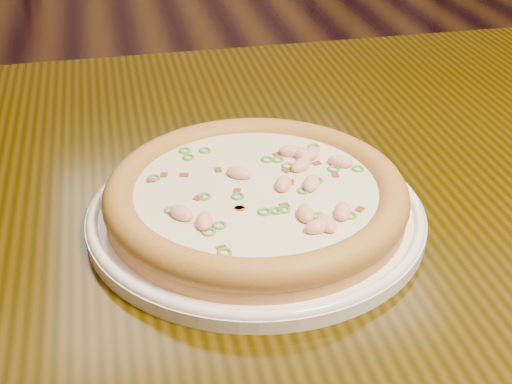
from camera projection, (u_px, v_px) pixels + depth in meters
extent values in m
plane|color=black|center=(412.00, 351.00, 1.56)|extent=(9.00, 9.00, 0.00)
cube|color=black|center=(362.00, 196.00, 0.72)|extent=(1.20, 0.80, 0.04)
cylinder|color=white|center=(256.00, 215.00, 0.64)|extent=(0.30, 0.30, 0.01)
torus|color=white|center=(256.00, 209.00, 0.64)|extent=(0.30, 0.30, 0.01)
cylinder|color=#D28050|center=(256.00, 201.00, 0.63)|extent=(0.26, 0.26, 0.02)
torus|color=#AE8542|center=(256.00, 192.00, 0.63)|extent=(0.27, 0.27, 0.03)
cylinder|color=#E9E9C0|center=(256.00, 190.00, 0.62)|extent=(0.22, 0.22, 0.00)
ellipsoid|color=#F2B29E|center=(283.00, 184.00, 0.62)|extent=(0.02, 0.03, 0.01)
ellipsoid|color=#F2B29E|center=(340.00, 162.00, 0.66)|extent=(0.03, 0.03, 0.01)
ellipsoid|color=#F2B29E|center=(311.00, 154.00, 0.67)|extent=(0.03, 0.03, 0.01)
ellipsoid|color=#F2B29E|center=(291.00, 151.00, 0.67)|extent=(0.03, 0.02, 0.01)
ellipsoid|color=#F2B29E|center=(311.00, 183.00, 0.62)|extent=(0.02, 0.03, 0.01)
ellipsoid|color=#F2B29E|center=(318.00, 226.00, 0.56)|extent=(0.03, 0.02, 0.01)
ellipsoid|color=#F2B29E|center=(181.00, 213.00, 0.58)|extent=(0.03, 0.03, 0.01)
ellipsoid|color=#F2B29E|center=(302.00, 155.00, 0.67)|extent=(0.02, 0.03, 0.01)
ellipsoid|color=#F2B29E|center=(239.00, 173.00, 0.64)|extent=(0.03, 0.03, 0.01)
ellipsoid|color=#F2B29E|center=(343.00, 211.00, 0.58)|extent=(0.02, 0.03, 0.01)
ellipsoid|color=#F2B29E|center=(205.00, 221.00, 0.57)|extent=(0.02, 0.03, 0.01)
ellipsoid|color=#F2B29E|center=(301.00, 165.00, 0.65)|extent=(0.03, 0.03, 0.01)
ellipsoid|color=#F2B29E|center=(305.00, 213.00, 0.58)|extent=(0.02, 0.03, 0.01)
ellipsoid|color=#F2B29E|center=(326.00, 223.00, 0.57)|extent=(0.02, 0.03, 0.01)
cube|color=maroon|center=(284.00, 206.00, 0.60)|extent=(0.01, 0.01, 0.00)
cube|color=maroon|center=(218.00, 171.00, 0.65)|extent=(0.01, 0.01, 0.00)
cube|color=maroon|center=(237.00, 192.00, 0.62)|extent=(0.01, 0.01, 0.00)
cube|color=maroon|center=(184.00, 176.00, 0.64)|extent=(0.01, 0.01, 0.00)
cube|color=maroon|center=(239.00, 209.00, 0.59)|extent=(0.01, 0.01, 0.00)
cube|color=maroon|center=(240.00, 209.00, 0.59)|extent=(0.01, 0.01, 0.00)
cube|color=maroon|center=(222.00, 249.00, 0.54)|extent=(0.01, 0.01, 0.00)
cube|color=maroon|center=(291.00, 183.00, 0.63)|extent=(0.01, 0.01, 0.00)
cube|color=maroon|center=(360.00, 210.00, 0.59)|extent=(0.01, 0.01, 0.00)
cube|color=maroon|center=(151.00, 181.00, 0.63)|extent=(0.01, 0.01, 0.00)
cube|color=maroon|center=(317.00, 164.00, 0.66)|extent=(0.01, 0.01, 0.00)
cube|color=maroon|center=(277.00, 155.00, 0.68)|extent=(0.01, 0.01, 0.00)
cube|color=maroon|center=(286.00, 171.00, 0.65)|extent=(0.01, 0.01, 0.00)
cube|color=maroon|center=(164.00, 176.00, 0.64)|extent=(0.01, 0.01, 0.00)
cube|color=maroon|center=(335.00, 176.00, 0.64)|extent=(0.01, 0.01, 0.00)
cube|color=maroon|center=(314.00, 153.00, 0.68)|extent=(0.01, 0.01, 0.00)
cube|color=maroon|center=(198.00, 199.00, 0.61)|extent=(0.01, 0.01, 0.00)
torus|color=#4F9537|center=(276.00, 211.00, 0.59)|extent=(0.02, 0.02, 0.00)
torus|color=#4F9537|center=(264.00, 212.00, 0.59)|extent=(0.02, 0.02, 0.00)
torus|color=#4F9537|center=(314.00, 147.00, 0.69)|extent=(0.02, 0.02, 0.00)
torus|color=#4F9537|center=(267.00, 160.00, 0.67)|extent=(0.02, 0.02, 0.00)
torus|color=#4F9537|center=(238.00, 196.00, 0.61)|extent=(0.01, 0.01, 0.00)
torus|color=#4F9537|center=(317.00, 181.00, 0.63)|extent=(0.02, 0.02, 0.00)
torus|color=#4F9537|center=(350.00, 216.00, 0.58)|extent=(0.02, 0.02, 0.00)
torus|color=#4F9537|center=(319.00, 216.00, 0.58)|extent=(0.02, 0.02, 0.00)
torus|color=#4F9537|center=(171.00, 210.00, 0.59)|extent=(0.01, 0.01, 0.00)
torus|color=#4F9537|center=(220.00, 225.00, 0.57)|extent=(0.02, 0.02, 0.00)
torus|color=#4F9537|center=(284.00, 210.00, 0.59)|extent=(0.02, 0.02, 0.00)
torus|color=#4F9537|center=(154.00, 178.00, 0.64)|extent=(0.01, 0.01, 0.00)
torus|color=#4F9537|center=(278.00, 160.00, 0.67)|extent=(0.01, 0.01, 0.00)
torus|color=#4F9537|center=(303.00, 191.00, 0.62)|extent=(0.01, 0.01, 0.00)
torus|color=#4F9537|center=(225.00, 253.00, 0.54)|extent=(0.02, 0.02, 0.00)
torus|color=#4F9537|center=(334.00, 169.00, 0.65)|extent=(0.01, 0.01, 0.00)
torus|color=#4F9537|center=(358.00, 169.00, 0.65)|extent=(0.01, 0.01, 0.00)
torus|color=#4F9537|center=(188.00, 157.00, 0.67)|extent=(0.02, 0.02, 0.00)
torus|color=#4F9537|center=(205.00, 197.00, 0.61)|extent=(0.01, 0.01, 0.00)
torus|color=#4F9537|center=(180.00, 215.00, 0.58)|extent=(0.02, 0.02, 0.00)
torus|color=#4F9537|center=(288.00, 166.00, 0.65)|extent=(0.02, 0.02, 0.00)
torus|color=#4F9537|center=(205.00, 151.00, 0.68)|extent=(0.02, 0.02, 0.00)
torus|color=#4F9537|center=(185.00, 151.00, 0.68)|extent=(0.02, 0.02, 0.00)
torus|color=#4F9537|center=(209.00, 232.00, 0.56)|extent=(0.01, 0.01, 0.00)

